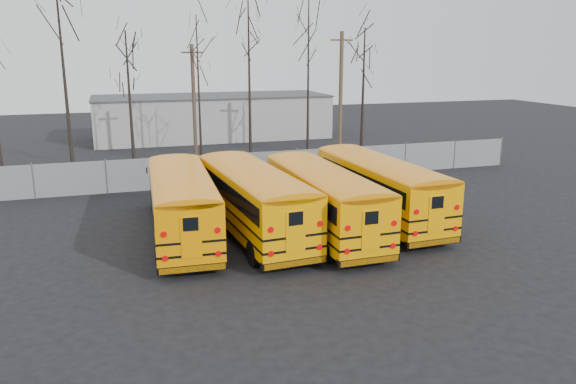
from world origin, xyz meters
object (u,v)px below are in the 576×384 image
object	(u,v)px
bus_c	(322,195)
bus_d	(377,184)
utility_pole_left	(194,104)
utility_pole_right	(341,95)
bus_b	(252,195)
bus_a	(181,199)

from	to	relation	value
bus_c	bus_d	size ratio (longest dim) A/B	0.98
utility_pole_left	utility_pole_right	xyz separation A→B (m)	(11.14, -0.90, 0.49)
bus_d	utility_pole_left	xyz separation A→B (m)	(-6.51, 16.71, 2.61)
utility_pole_right	bus_c	bearing A→B (deg)	-109.86
bus_d	utility_pole_right	bearing A→B (deg)	71.56
bus_b	bus_c	xyz separation A→B (m)	(3.11, -0.72, -0.04)
bus_a	utility_pole_right	size ratio (longest dim) A/B	1.18
utility_pole_left	utility_pole_right	bearing A→B (deg)	-5.24
bus_a	utility_pole_left	bearing A→B (deg)	82.34
bus_b	utility_pole_right	world-z (taller)	utility_pole_right
bus_b	bus_a	bearing A→B (deg)	166.13
bus_c	bus_a	bearing A→B (deg)	167.82
bus_d	bus_a	bearing A→B (deg)	177.22
utility_pole_right	utility_pole_left	bearing A→B (deg)	-179.09
utility_pole_right	bus_a	bearing A→B (deg)	-126.84
bus_c	bus_d	xyz separation A→B (m)	(3.41, 1.15, 0.03)
bus_a	utility_pole_right	xyz separation A→B (m)	(14.32, 15.69, 3.13)
bus_a	bus_d	xyz separation A→B (m)	(9.68, -0.12, 0.03)
bus_c	bus_d	bearing A→B (deg)	17.78
bus_c	utility_pole_right	xyz separation A→B (m)	(8.05, 16.96, 3.13)
bus_b	utility_pole_left	size ratio (longest dim) A/B	1.34
bus_a	utility_pole_left	size ratio (longest dim) A/B	1.31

